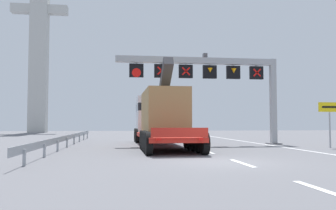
# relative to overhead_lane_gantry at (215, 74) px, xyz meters

# --- Properties ---
(ground) EXTENTS (112.00, 112.00, 0.00)m
(ground) POSITION_rel_overhead_lane_gantry_xyz_m (-2.71, -10.88, -5.11)
(ground) COLOR #5B5B60
(lane_markings) EXTENTS (0.20, 67.51, 0.01)m
(lane_markings) POSITION_rel_overhead_lane_gantry_xyz_m (-2.11, 15.57, -5.11)
(lane_markings) COLOR silver
(lane_markings) RESTS_ON ground
(edge_line_right) EXTENTS (0.20, 63.00, 0.01)m
(edge_line_right) POSITION_rel_overhead_lane_gantry_xyz_m (3.49, 1.12, -5.11)
(edge_line_right) COLOR silver
(edge_line_right) RESTS_ON ground
(overhead_lane_gantry) EXTENTS (12.00, 0.90, 6.57)m
(overhead_lane_gantry) POSITION_rel_overhead_lane_gantry_xyz_m (0.00, 0.00, 0.00)
(overhead_lane_gantry) COLOR #9EA0A5
(overhead_lane_gantry) RESTS_ON ground
(heavy_haul_truck_red) EXTENTS (3.13, 14.09, 5.30)m
(heavy_haul_truck_red) POSITION_rel_overhead_lane_gantry_xyz_m (-4.13, -0.42, -3.12)
(heavy_haul_truck_red) COLOR red
(heavy_haul_truck_red) RESTS_ON ground
(exit_sign_yellow) EXTENTS (1.52, 0.15, 2.82)m
(exit_sign_yellow) POSITION_rel_overhead_lane_gantry_xyz_m (6.14, -4.28, -2.96)
(exit_sign_yellow) COLOR #9EA0A5
(exit_sign_yellow) RESTS_ON ground
(guardrail_left) EXTENTS (0.13, 25.71, 0.76)m
(guardrail_left) POSITION_rel_overhead_lane_gantry_xyz_m (-10.16, -0.03, -4.55)
(guardrail_left) COLOR #999EA3
(guardrail_left) RESTS_ON ground
(bridge_pylon_distant) EXTENTS (9.00, 2.00, 32.84)m
(bridge_pylon_distant) POSITION_rel_overhead_lane_gantry_xyz_m (-20.33, 34.52, 11.70)
(bridge_pylon_distant) COLOR #B7B7B2
(bridge_pylon_distant) RESTS_ON ground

